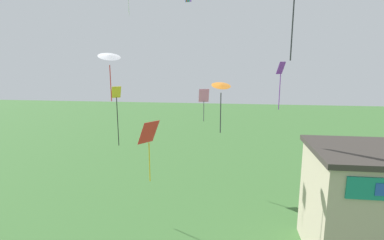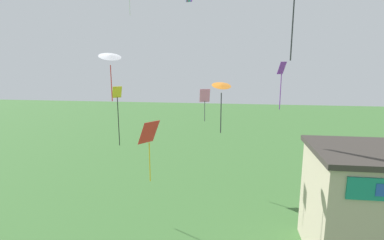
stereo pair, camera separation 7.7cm
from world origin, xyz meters
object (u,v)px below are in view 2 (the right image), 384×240
(kite_orange_delta, at_px, (221,87))
(kite_yellow_diamond, at_px, (118,106))
(kite_red_diamond, at_px, (149,138))
(kite_pink_diamond, at_px, (205,99))
(kite_purple_streamer, at_px, (281,77))
(kite_white_delta, at_px, (110,57))

(kite_orange_delta, xyz_separation_m, kite_yellow_diamond, (-6.25, 2.74, -1.45))
(kite_red_diamond, bearing_deg, kite_pink_diamond, 79.05)
(kite_orange_delta, height_order, kite_purple_streamer, kite_purple_streamer)
(kite_yellow_diamond, bearing_deg, kite_white_delta, -79.32)
(kite_purple_streamer, xyz_separation_m, kite_yellow_diamond, (-9.67, -1.57, -1.70))
(kite_purple_streamer, height_order, kite_red_diamond, kite_purple_streamer)
(kite_orange_delta, distance_m, kite_red_diamond, 4.16)
(kite_white_delta, bearing_deg, kite_purple_streamer, 17.75)
(kite_purple_streamer, height_order, kite_yellow_diamond, kite_purple_streamer)
(kite_purple_streamer, bearing_deg, kite_red_diamond, -137.13)
(kite_orange_delta, distance_m, kite_white_delta, 6.28)
(kite_yellow_diamond, bearing_deg, kite_orange_delta, -23.71)
(kite_red_diamond, bearing_deg, kite_white_delta, 133.20)
(kite_orange_delta, relative_size, kite_pink_diamond, 1.05)
(kite_white_delta, bearing_deg, kite_red_diamond, -46.80)
(kite_pink_diamond, bearing_deg, kite_white_delta, -128.29)
(kite_orange_delta, relative_size, kite_red_diamond, 0.89)
(kite_yellow_diamond, distance_m, kite_pink_diamond, 6.52)
(kite_orange_delta, height_order, kite_white_delta, kite_white_delta)
(kite_purple_streamer, bearing_deg, kite_orange_delta, -128.47)
(kite_orange_delta, relative_size, kite_yellow_diamond, 0.69)
(kite_pink_diamond, xyz_separation_m, kite_red_diamond, (-1.71, -8.86, -0.65))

